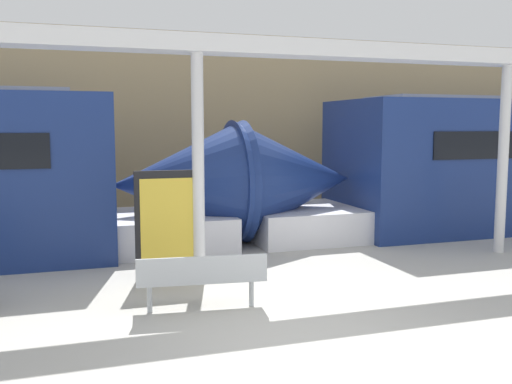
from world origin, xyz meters
name	(u,v)px	position (x,y,z in m)	size (l,w,h in m)	color
ground_plane	(317,342)	(0.00, 0.00, 0.00)	(60.00, 60.00, 0.00)	#B2AFA8
station_wall	(174,126)	(0.00, 9.46, 2.50)	(56.00, 0.20, 5.00)	tan
bench_near	(202,276)	(-1.03, 1.52, 0.48)	(1.79, 0.64, 0.78)	#ADB2B7
poster_board	(170,225)	(-1.17, 3.27, 0.91)	(1.12, 0.07, 1.80)	black
support_column_near	(198,168)	(-0.69, 3.25, 1.83)	(0.20, 0.20, 3.67)	silver
support_column_far	(503,161)	(5.41, 3.25, 1.83)	(0.20, 0.20, 3.67)	silver
canopy_beam	(197,44)	(-0.69, 3.25, 3.81)	(28.00, 0.60, 0.28)	silver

